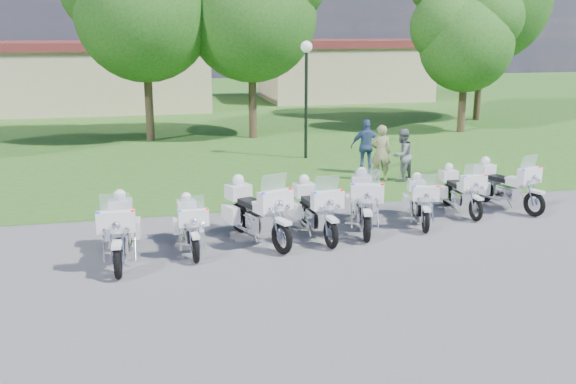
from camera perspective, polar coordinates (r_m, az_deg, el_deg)
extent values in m
plane|color=#55555A|center=(15.04, 0.12, -4.67)|extent=(100.00, 100.00, 0.00)
cube|color=#34591C|center=(41.26, -8.60, 7.41)|extent=(100.00, 48.00, 0.01)
torus|color=black|center=(13.39, -14.88, -6.02)|extent=(0.16, 0.72, 0.72)
torus|color=black|center=(15.11, -14.51, -3.65)|extent=(0.16, 0.72, 0.72)
cube|color=white|center=(13.25, -14.99, -4.54)|extent=(0.21, 0.48, 0.07)
cube|color=white|center=(13.38, -15.03, -2.57)|extent=(0.78, 0.28, 0.43)
cube|color=silver|center=(13.34, -15.12, -0.95)|extent=(0.60, 0.15, 0.40)
sphere|color=red|center=(13.25, -13.63, -1.74)|extent=(0.10, 0.10, 0.10)
sphere|color=#1426E5|center=(13.30, -16.58, -1.88)|extent=(0.10, 0.10, 0.10)
cube|color=silver|center=(14.23, -14.71, -4.25)|extent=(0.38, 0.61, 0.36)
cube|color=white|center=(13.87, -14.86, -3.12)|extent=(0.36, 0.57, 0.24)
cube|color=black|center=(14.43, -14.74, -2.52)|extent=(0.38, 0.67, 0.13)
cube|color=white|center=(14.88, -13.35, -3.12)|extent=(0.21, 0.56, 0.38)
cube|color=white|center=(14.93, -15.81, -3.23)|extent=(0.21, 0.56, 0.38)
cube|color=white|center=(14.96, -14.66, -1.31)|extent=(0.53, 0.44, 0.34)
sphere|color=white|center=(14.89, -14.72, -0.28)|extent=(0.28, 0.28, 0.28)
torus|color=black|center=(13.95, -8.21, -5.08)|extent=(0.14, 0.61, 0.60)
torus|color=black|center=(15.39, -8.92, -3.23)|extent=(0.14, 0.61, 0.60)
cube|color=white|center=(13.83, -8.25, -3.87)|extent=(0.18, 0.40, 0.06)
cube|color=white|center=(13.94, -8.41, -2.29)|extent=(0.66, 0.24, 0.36)
cube|color=silver|center=(13.91, -8.49, -0.98)|extent=(0.51, 0.13, 0.34)
sphere|color=red|center=(13.88, -7.23, -1.59)|extent=(0.08, 0.08, 0.08)
sphere|color=#1426E5|center=(13.82, -9.60, -1.75)|extent=(0.08, 0.08, 0.08)
cube|color=silver|center=(14.65, -8.61, -3.69)|extent=(0.32, 0.52, 0.31)
cube|color=white|center=(14.35, -8.55, -2.75)|extent=(0.30, 0.48, 0.20)
cube|color=black|center=(14.82, -8.78, -2.28)|extent=(0.33, 0.57, 0.11)
cube|color=white|center=(15.25, -7.88, -2.76)|extent=(0.18, 0.47, 0.32)
cube|color=white|center=(15.20, -9.90, -2.90)|extent=(0.18, 0.47, 0.32)
cube|color=white|center=(15.27, -9.01, -1.30)|extent=(0.44, 0.38, 0.29)
sphere|color=white|center=(15.21, -9.05, -0.45)|extent=(0.23, 0.23, 0.23)
torus|color=black|center=(14.32, -0.55, -4.11)|extent=(0.40, 0.75, 0.75)
torus|color=black|center=(15.87, -4.34, -2.29)|extent=(0.40, 0.75, 0.75)
cube|color=white|center=(14.18, -0.51, -2.63)|extent=(0.36, 0.53, 0.08)
cube|color=white|center=(14.29, -1.13, -0.77)|extent=(0.85, 0.54, 0.45)
cube|color=silver|center=(14.25, -1.28, 0.81)|extent=(0.63, 0.35, 0.42)
sphere|color=red|center=(14.38, 0.21, 0.20)|extent=(0.10, 0.10, 0.10)
sphere|color=#1426E5|center=(14.00, -2.22, -0.20)|extent=(0.10, 0.10, 0.10)
cube|color=silver|center=(15.06, -2.59, -2.64)|extent=(0.58, 0.72, 0.38)
cube|color=white|center=(14.73, -2.07, -1.44)|extent=(0.54, 0.67, 0.25)
cube|color=black|center=(15.24, -3.27, -1.01)|extent=(0.60, 0.78, 0.13)
cube|color=white|center=(15.84, -2.99, -1.58)|extent=(0.39, 0.62, 0.40)
cube|color=white|center=(15.52, -5.12, -1.96)|extent=(0.39, 0.62, 0.40)
cube|color=white|center=(15.72, -4.44, 0.05)|extent=(0.66, 0.61, 0.36)
sphere|color=white|center=(15.65, -4.46, 1.08)|extent=(0.29, 0.29, 0.29)
torus|color=black|center=(14.71, 3.84, -3.74)|extent=(0.20, 0.70, 0.69)
torus|color=black|center=(16.27, 1.45, -1.92)|extent=(0.20, 0.70, 0.69)
cube|color=white|center=(14.59, 3.89, -2.41)|extent=(0.23, 0.47, 0.07)
cube|color=white|center=(14.71, 3.53, -0.71)|extent=(0.77, 0.32, 0.41)
cube|color=silver|center=(14.68, 3.46, 0.72)|extent=(0.59, 0.18, 0.39)
sphere|color=red|center=(14.73, 4.83, 0.08)|extent=(0.09, 0.09, 0.09)
sphere|color=#1426E5|center=(14.48, 2.42, -0.13)|extent=(0.09, 0.09, 0.09)
cube|color=silver|center=(15.47, 2.56, -2.33)|extent=(0.41, 0.61, 0.35)
cube|color=white|center=(15.15, 2.92, -1.27)|extent=(0.38, 0.57, 0.23)
cube|color=black|center=(15.65, 2.16, -0.82)|extent=(0.41, 0.67, 0.12)
cube|color=white|center=(16.19, 2.68, -1.37)|extent=(0.24, 0.55, 0.37)
cube|color=white|center=(15.98, 0.61, -1.57)|extent=(0.24, 0.55, 0.37)
cube|color=white|center=(16.14, 1.43, 0.19)|extent=(0.54, 0.46, 0.33)
sphere|color=white|center=(16.08, 1.43, 1.12)|extent=(0.27, 0.27, 0.27)
torus|color=black|center=(15.21, 7.03, -3.16)|extent=(0.32, 0.73, 0.72)
torus|color=black|center=(16.96, 6.49, -1.29)|extent=(0.32, 0.73, 0.72)
cube|color=white|center=(15.08, 7.08, -1.82)|extent=(0.31, 0.51, 0.08)
cube|color=white|center=(15.23, 7.04, -0.10)|extent=(0.81, 0.45, 0.43)
cube|color=silver|center=(15.21, 7.06, 1.34)|extent=(0.62, 0.28, 0.40)
sphere|color=red|center=(15.16, 8.38, 0.58)|extent=(0.10, 0.10, 0.10)
sphere|color=#1426E5|center=(15.09, 5.78, 0.60)|extent=(0.10, 0.10, 0.10)
cube|color=silver|center=(16.06, 6.75, -1.71)|extent=(0.51, 0.68, 0.37)
cube|color=white|center=(15.72, 6.87, -0.65)|extent=(0.48, 0.63, 0.24)
cube|color=black|center=(16.28, 6.70, -0.20)|extent=(0.53, 0.74, 0.13)
cube|color=white|center=(16.78, 7.65, -0.85)|extent=(0.33, 0.59, 0.39)
cube|color=white|center=(16.73, 5.45, -0.83)|extent=(0.33, 0.59, 0.39)
cube|color=white|center=(16.83, 6.54, 0.82)|extent=(0.61, 0.55, 0.34)
sphere|color=white|center=(16.76, 6.57, 1.75)|extent=(0.28, 0.28, 0.28)
torus|color=black|center=(16.13, 12.14, -2.56)|extent=(0.27, 0.62, 0.61)
torus|color=black|center=(17.58, 11.26, -1.10)|extent=(0.27, 0.62, 0.61)
cube|color=white|center=(16.02, 12.21, -1.50)|extent=(0.26, 0.43, 0.06)
cube|color=white|center=(16.15, 12.13, -0.13)|extent=(0.69, 0.38, 0.36)
cube|color=silver|center=(16.13, 12.16, 1.01)|extent=(0.52, 0.24, 0.34)
sphere|color=red|center=(16.11, 13.21, 0.40)|extent=(0.08, 0.08, 0.08)
sphere|color=#1426E5|center=(16.01, 11.18, 0.42)|extent=(0.08, 0.08, 0.08)
cube|color=silver|center=(16.84, 11.69, -1.43)|extent=(0.43, 0.57, 0.31)
cube|color=white|center=(16.55, 11.87, -0.58)|extent=(0.40, 0.53, 0.20)
cube|color=black|center=(17.02, 11.59, -0.21)|extent=(0.44, 0.62, 0.11)
cube|color=white|center=(17.46, 12.24, -0.74)|extent=(0.28, 0.50, 0.33)
cube|color=white|center=(17.37, 10.47, -0.73)|extent=(0.28, 0.50, 0.33)
cube|color=white|center=(17.48, 11.33, 0.61)|extent=(0.51, 0.46, 0.29)
sphere|color=white|center=(17.42, 11.37, 1.36)|extent=(0.24, 0.24, 0.24)
torus|color=black|center=(17.45, 16.35, -1.50)|extent=(0.12, 0.63, 0.63)
torus|color=black|center=(18.80, 14.00, -0.22)|extent=(0.12, 0.63, 0.63)
cube|color=white|center=(17.35, 16.46, -0.48)|extent=(0.17, 0.41, 0.07)
cube|color=white|center=(17.47, 16.17, 0.81)|extent=(0.67, 0.23, 0.37)
cube|color=silver|center=(17.44, 16.15, 1.90)|extent=(0.52, 0.11, 0.35)
sphere|color=red|center=(17.53, 17.15, 1.38)|extent=(0.08, 0.08, 0.08)
sphere|color=#1426E5|center=(17.23, 15.43, 1.29)|extent=(0.08, 0.08, 0.08)
cube|color=silver|center=(18.11, 15.13, -0.48)|extent=(0.32, 0.52, 0.32)
cube|color=white|center=(17.84, 15.53, 0.36)|extent=(0.30, 0.49, 0.21)
cube|color=black|center=(18.27, 14.78, 0.68)|extent=(0.32, 0.58, 0.11)
cube|color=white|center=(18.77, 14.98, 0.20)|extent=(0.17, 0.49, 0.34)
cube|color=white|center=(18.51, 13.45, 0.10)|extent=(0.17, 0.49, 0.34)
cube|color=white|center=(18.69, 14.06, 1.44)|extent=(0.45, 0.38, 0.30)
sphere|color=white|center=(18.64, 14.11, 2.17)|extent=(0.24, 0.24, 0.24)
torus|color=black|center=(18.36, 21.04, -1.01)|extent=(0.34, 0.69, 0.69)
torus|color=black|center=(19.43, 17.03, 0.14)|extent=(0.34, 0.69, 0.69)
cube|color=white|center=(18.27, 21.19, 0.06)|extent=(0.31, 0.49, 0.07)
cube|color=white|center=(18.33, 20.67, 1.37)|extent=(0.78, 0.46, 0.41)
cube|color=silver|center=(18.30, 20.62, 2.51)|extent=(0.58, 0.30, 0.38)
sphere|color=red|center=(18.51, 21.50, 2.03)|extent=(0.09, 0.09, 0.09)
sphere|color=#1426E5|center=(18.00, 20.23, 1.82)|extent=(0.09, 0.09, 0.09)
cube|color=silver|center=(18.87, 18.96, -0.05)|extent=(0.51, 0.65, 0.35)
cube|color=white|center=(18.64, 19.62, 0.86)|extent=(0.48, 0.61, 0.23)
cube|color=black|center=(18.98, 18.34, 1.14)|extent=(0.53, 0.71, 0.12)
cube|color=white|center=(19.52, 18.00, 0.65)|extent=(0.34, 0.56, 0.37)
cube|color=white|center=(19.07, 16.79, 0.43)|extent=(0.34, 0.56, 0.37)
cube|color=white|center=(19.32, 17.09, 1.89)|extent=(0.59, 0.54, 0.33)
sphere|color=white|center=(19.27, 17.15, 2.66)|extent=(0.27, 0.27, 0.27)
cylinder|color=black|center=(24.59, 1.61, 7.68)|extent=(0.12, 0.12, 4.07)
sphere|color=white|center=(24.43, 1.65, 12.78)|extent=(0.44, 0.44, 0.44)
cylinder|color=#38281C|center=(29.19, -12.28, 8.40)|extent=(0.36, 0.36, 4.05)
sphere|color=#1B4B15|center=(29.05, -12.66, 15.28)|extent=(5.90, 5.90, 5.90)
cylinder|color=#38281C|center=(29.40, -3.17, 8.64)|extent=(0.36, 0.36, 3.95)
sphere|color=#1B4B15|center=(29.25, -3.27, 15.30)|extent=(5.74, 5.74, 5.74)
cylinder|color=#38281C|center=(32.19, 15.24, 7.83)|extent=(0.36, 0.36, 3.02)
sphere|color=#1B4B15|center=(32.02, 15.55, 12.47)|extent=(4.39, 4.39, 4.39)
sphere|color=#1B4B15|center=(31.87, 13.79, 14.05)|extent=(3.30, 3.30, 3.30)
sphere|color=#1B4B15|center=(32.28, 17.60, 14.54)|extent=(3.02, 3.02, 3.02)
cylinder|color=#38281C|center=(36.72, 16.62, 9.83)|extent=(0.36, 0.36, 4.72)
cube|color=tan|center=(42.04, -17.10, 9.53)|extent=(14.00, 8.00, 3.60)
cube|color=maroon|center=(41.94, -17.31, 12.32)|extent=(14.56, 8.32, 0.50)
cube|color=tan|center=(46.20, 4.93, 10.48)|extent=(11.00, 7.00, 3.60)
cube|color=maroon|center=(46.11, 4.99, 13.03)|extent=(11.44, 7.28, 0.50)
imported|color=#908C62|center=(21.22, 8.23, 3.43)|extent=(0.76, 0.59, 1.86)
imported|color=slate|center=(21.35, 10.09, 3.23)|extent=(1.05, 0.99, 1.72)
imported|color=#365082|center=(22.31, 6.99, 4.03)|extent=(1.16, 0.64, 1.88)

